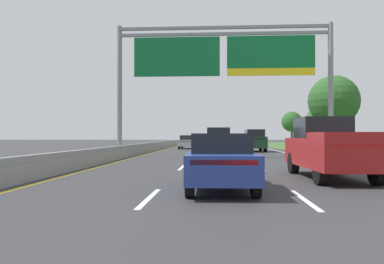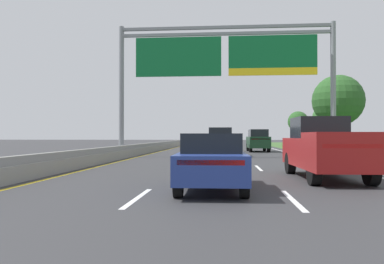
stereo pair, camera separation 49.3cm
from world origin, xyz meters
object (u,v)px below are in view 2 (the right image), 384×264
(pickup_truck_red, at_px, (325,148))
(roadside_tree_far, at_px, (328,118))
(car_navy_centre_lane_suv, at_px, (221,141))
(roadside_tree_distant, at_px, (298,122))
(car_black_centre_lane_sedan, at_px, (221,143))
(roadside_tree_mid, at_px, (338,101))
(car_silver_left_lane_sedan, at_px, (192,142))
(car_darkgreen_right_lane_suv, at_px, (258,140))
(overhead_sign_gantry, at_px, (225,62))
(car_blue_centre_lane_sedan, at_px, (212,160))

(pickup_truck_red, bearing_deg, roadside_tree_far, -16.36)
(car_navy_centre_lane_suv, height_order, roadside_tree_distant, roadside_tree_distant)
(roadside_tree_distant, bearing_deg, roadside_tree_far, -88.78)
(car_black_centre_lane_sedan, height_order, roadside_tree_distant, roadside_tree_distant)
(car_black_centre_lane_sedan, height_order, roadside_tree_mid, roadside_tree_mid)
(car_silver_left_lane_sedan, bearing_deg, pickup_truck_red, -165.28)
(car_navy_centre_lane_suv, relative_size, car_silver_left_lane_sedan, 1.06)
(car_darkgreen_right_lane_suv, height_order, roadside_tree_far, roadside_tree_far)
(overhead_sign_gantry, distance_m, roadside_tree_distant, 44.00)
(car_silver_left_lane_sedan, relative_size, roadside_tree_far, 0.77)
(car_navy_centre_lane_suv, distance_m, car_darkgreen_right_lane_suv, 8.80)
(car_navy_centre_lane_suv, bearing_deg, overhead_sign_gantry, -171.61)
(car_navy_centre_lane_suv, distance_m, car_blue_centre_lane_sedan, 18.20)
(roadside_tree_mid, bearing_deg, car_silver_left_lane_sedan, 146.75)
(car_blue_centre_lane_sedan, bearing_deg, roadside_tree_mid, -24.30)
(overhead_sign_gantry, xyz_separation_m, car_blue_centre_lane_sedan, (-0.40, -15.94, -5.81))
(roadside_tree_distant, bearing_deg, car_silver_left_lane_sedan, -124.81)
(overhead_sign_gantry, relative_size, car_black_centre_lane_sedan, 3.38)
(car_silver_left_lane_sedan, relative_size, roadside_tree_mid, 0.64)
(roadside_tree_far, bearing_deg, roadside_tree_mid, -101.49)
(pickup_truck_red, distance_m, roadside_tree_mid, 22.99)
(car_black_centre_lane_sedan, bearing_deg, overhead_sign_gantry, -176.46)
(car_blue_centre_lane_sedan, relative_size, roadside_tree_distant, 0.76)
(pickup_truck_red, distance_m, roadside_tree_distant, 55.75)
(overhead_sign_gantry, xyz_separation_m, roadside_tree_far, (13.27, 24.02, -2.82))
(car_black_centre_lane_sedan, xyz_separation_m, roadside_tree_far, (13.69, 11.22, 2.99))
(car_blue_centre_lane_sedan, distance_m, roadside_tree_mid, 27.19)
(car_navy_centre_lane_suv, xyz_separation_m, car_blue_centre_lane_sedan, (-0.08, -18.20, -0.28))
(pickup_truck_red, bearing_deg, roadside_tree_distant, -11.23)
(car_darkgreen_right_lane_suv, bearing_deg, roadside_tree_far, -37.44)
(pickup_truck_red, relative_size, car_navy_centre_lane_suv, 1.16)
(car_navy_centre_lane_suv, bearing_deg, roadside_tree_far, -31.69)
(pickup_truck_red, distance_m, roadside_tree_far, 38.28)
(car_silver_left_lane_sedan, xyz_separation_m, car_black_centre_lane_sedan, (3.38, -5.19, 0.00))
(car_black_centre_lane_sedan, height_order, car_darkgreen_right_lane_suv, car_darkgreen_right_lane_suv)
(car_black_centre_lane_sedan, relative_size, roadside_tree_mid, 0.64)
(car_black_centre_lane_sedan, height_order, roadside_tree_far, roadside_tree_far)
(pickup_truck_red, xyz_separation_m, roadside_tree_mid, (6.71, 21.69, 3.61))
(car_silver_left_lane_sedan, height_order, car_darkgreen_right_lane_suv, car_darkgreen_right_lane_suv)
(overhead_sign_gantry, height_order, pickup_truck_red, overhead_sign_gantry)
(car_blue_centre_lane_sedan, bearing_deg, car_silver_left_lane_sedan, 4.58)
(car_silver_left_lane_sedan, relative_size, car_darkgreen_right_lane_suv, 0.94)
(overhead_sign_gantry, relative_size, car_darkgreen_right_lane_suv, 3.18)
(car_darkgreen_right_lane_suv, bearing_deg, car_black_centre_lane_sedan, 54.71)
(car_blue_centre_lane_sedan, xyz_separation_m, roadside_tree_mid, (10.58, 24.75, 3.87))
(car_darkgreen_right_lane_suv, xyz_separation_m, roadside_tree_mid, (7.03, -1.54, 3.59))
(car_navy_centre_lane_suv, height_order, car_silver_left_lane_sedan, car_navy_centre_lane_suv)
(overhead_sign_gantry, height_order, roadside_tree_distant, overhead_sign_gantry)
(pickup_truck_red, height_order, car_silver_left_lane_sedan, pickup_truck_red)
(car_blue_centre_lane_sedan, distance_m, car_darkgreen_right_lane_suv, 26.53)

